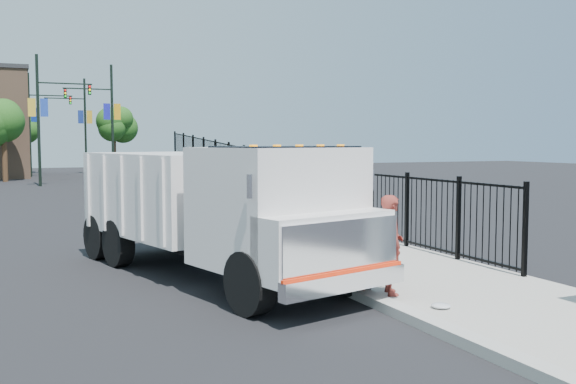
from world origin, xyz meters
name	(u,v)px	position (x,y,z in m)	size (l,w,h in m)	color
ground	(314,278)	(0.00, 0.00, 0.00)	(120.00, 120.00, 0.00)	black
sidewalk	(456,287)	(1.93, -2.00, 0.06)	(3.55, 12.00, 0.12)	#9E998E
curb	(365,296)	(0.00, -2.00, 0.08)	(0.30, 12.00, 0.16)	#ADAAA3
ramp	(198,204)	(2.12, 16.00, 0.00)	(3.95, 24.00, 1.70)	#9E998E
iron_fence	(261,188)	(3.55, 12.00, 0.90)	(0.10, 28.00, 1.80)	black
truck	(217,203)	(-1.77, 0.81, 1.51)	(4.35, 8.21, 2.68)	black
worker	(391,245)	(0.40, -2.17, 0.97)	(0.62, 0.41, 1.71)	maroon
debris	(441,306)	(0.61, -3.29, 0.16)	(0.31, 0.31, 0.08)	silver
light_pole_0	(44,115)	(-3.43, 30.58, 4.36)	(3.77, 0.22, 8.00)	black
light_pole_1	(108,118)	(0.88, 34.22, 4.36)	(3.78, 0.22, 8.00)	black
light_pole_2	(34,120)	(-3.58, 42.00, 4.36)	(3.77, 0.22, 8.00)	black
light_pole_3	(81,122)	(0.27, 45.04, 4.36)	(3.78, 0.22, 8.00)	black
tree_0	(4,123)	(-5.69, 36.25, 3.96)	(3.03, 3.03, 5.52)	#382314
tree_1	(113,127)	(2.29, 41.11, 3.91)	(2.23, 2.23, 5.11)	#382314
tree_2	(21,128)	(-4.38, 48.70, 3.94)	(2.58, 2.58, 5.29)	#382314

